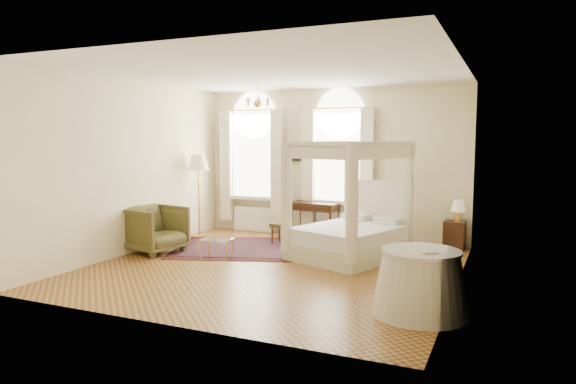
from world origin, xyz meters
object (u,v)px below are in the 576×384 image
Objects in this scene: canopy_bed at (348,232)px; coffee_table at (217,241)px; floor_lamp at (198,166)px; nightstand at (455,235)px; stool at (282,226)px; armchair at (155,229)px; side_table at (421,283)px; writing_desk at (315,207)px.

coffee_table is at bearing -153.12° from canopy_bed.
floor_lamp is at bearing 131.33° from coffee_table.
floor_lamp is (-3.68, 0.64, 1.09)m from canopy_bed.
floor_lamp reaches higher than nightstand.
stool is at bearing -165.94° from nightstand.
armchair is 0.54× the size of floor_lamp.
side_table is (-0.00, -4.10, 0.12)m from nightstand.
floor_lamp is at bearing -170.57° from nightstand.
nightstand is 1.30× the size of stool.
writing_desk is at bearing 180.00° from nightstand.
canopy_bed is 1.98m from writing_desk.
nightstand is at bearing 14.06° from stool.
writing_desk is at bearing 125.81° from side_table.
side_table is at bearing -30.69° from floor_lamp.
stool is 1.84m from coffee_table.
armchair is at bearing -132.25° from writing_desk.
canopy_bed is 2.40× the size of armchair.
side_table is at bearing -20.81° from coffee_table.
writing_desk is (-2.96, 0.00, 0.40)m from nightstand.
nightstand is at bearing 41.68° from canopy_bed.
side_table is (2.96, -4.10, -0.28)m from writing_desk.
canopy_bed is 1.29× the size of floor_lamp.
coffee_table is at bearing -145.89° from nightstand.
armchair reaches higher than side_table.
writing_desk is 1.85× the size of coffee_table.
canopy_bed reaches higher than armchair.
stool is at bearing 136.22° from side_table.
stool is 0.72× the size of coffee_table.
nightstand is at bearing -53.37° from armchair.
armchair is (-2.34, -2.58, -0.23)m from writing_desk.
writing_desk is at bearing 128.78° from canopy_bed.
canopy_bed is at bearing 26.88° from coffee_table.
canopy_bed is at bearing -138.32° from nightstand.
floor_lamp is 6.39m from side_table.
coffee_table is 0.33× the size of floor_lamp.
canopy_bed is 2.12× the size of writing_desk.
canopy_bed is at bearing 123.91° from side_table.
side_table is at bearing -56.09° from canopy_bed.
armchair is at bearing -137.82° from stool.
floor_lamp is at bearing -178.67° from stool.
canopy_bed reaches higher than side_table.
writing_desk is 0.61× the size of floor_lamp.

